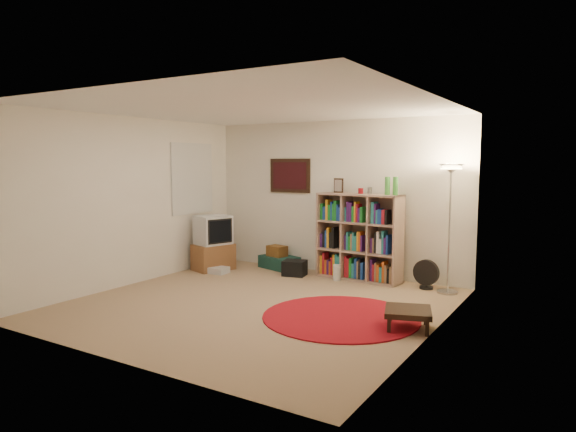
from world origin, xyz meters
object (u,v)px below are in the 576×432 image
(floor_fan, at_px, (426,274))
(floor_lamp, at_px, (451,186))
(bookshelf, at_px, (358,238))
(suitcase, at_px, (279,262))
(side_table, at_px, (408,312))
(tv_stand, at_px, (213,244))

(floor_fan, bearing_deg, floor_lamp, -6.00)
(bookshelf, distance_m, suitcase, 1.60)
(floor_lamp, bearing_deg, side_table, -89.21)
(floor_lamp, height_order, side_table, floor_lamp)
(bookshelf, bearing_deg, floor_lamp, -0.31)
(floor_lamp, bearing_deg, floor_fan, 167.44)
(floor_fan, xyz_separation_m, tv_stand, (-3.48, -0.56, 0.23))
(floor_fan, distance_m, suitcase, 2.60)
(suitcase, bearing_deg, floor_fan, 14.15)
(tv_stand, bearing_deg, side_table, -0.64)
(tv_stand, relative_size, suitcase, 1.24)
(floor_lamp, relative_size, suitcase, 2.40)
(floor_lamp, distance_m, suitcase, 3.24)
(floor_lamp, height_order, suitcase, floor_lamp)
(bookshelf, height_order, side_table, bookshelf)
(floor_fan, bearing_deg, tv_stand, -164.26)
(floor_lamp, distance_m, tv_stand, 3.98)
(floor_lamp, xyz_separation_m, suitcase, (-2.92, 0.21, -1.39))
(suitcase, bearing_deg, floor_lamp, 13.06)
(tv_stand, bearing_deg, floor_lamp, 25.73)
(tv_stand, relative_size, side_table, 1.49)
(floor_lamp, distance_m, side_table, 2.24)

